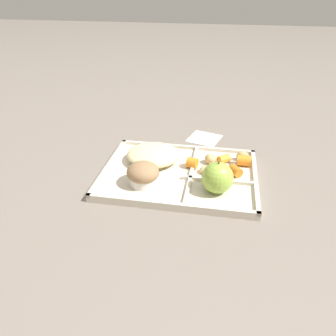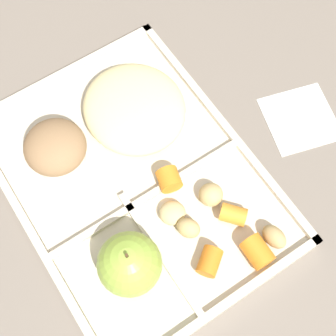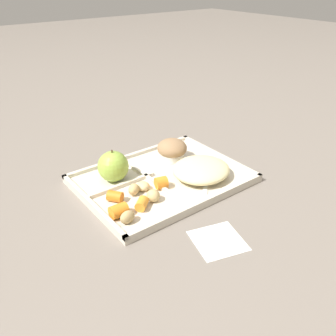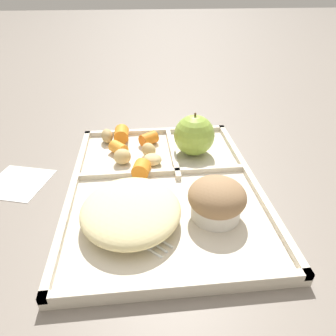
# 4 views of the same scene
# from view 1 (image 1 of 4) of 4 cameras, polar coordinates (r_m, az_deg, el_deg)

# --- Properties ---
(ground) EXTENTS (6.00, 6.00, 0.00)m
(ground) POSITION_cam_1_polar(r_m,az_deg,el_deg) (0.84, 1.99, -1.52)
(ground) COLOR slate
(lunch_tray) EXTENTS (0.38, 0.29, 0.02)m
(lunch_tray) POSITION_cam_1_polar(r_m,az_deg,el_deg) (0.83, 2.10, -1.17)
(lunch_tray) COLOR beige
(lunch_tray) RESTS_ON ground
(green_apple) EXTENTS (0.07, 0.07, 0.08)m
(green_apple) POSITION_cam_1_polar(r_m,az_deg,el_deg) (0.75, 8.57, -1.68)
(green_apple) COLOR #93B742
(green_apple) RESTS_ON lunch_tray
(bran_muffin) EXTENTS (0.08, 0.08, 0.06)m
(bran_muffin) POSITION_cam_1_polar(r_m,az_deg,el_deg) (0.78, -4.34, -1.07)
(bran_muffin) COLOR silver
(bran_muffin) RESTS_ON lunch_tray
(carrot_slice_center) EXTENTS (0.04, 0.04, 0.02)m
(carrot_slice_center) POSITION_cam_1_polar(r_m,az_deg,el_deg) (0.83, 11.63, -0.47)
(carrot_slice_center) COLOR orange
(carrot_slice_center) RESTS_ON lunch_tray
(carrot_slice_near_corner) EXTENTS (0.03, 0.03, 0.03)m
(carrot_slice_near_corner) POSITION_cam_1_polar(r_m,az_deg,el_deg) (0.85, 4.23, 0.89)
(carrot_slice_near_corner) COLOR orange
(carrot_slice_near_corner) RESTS_ON lunch_tray
(carrot_slice_small) EXTENTS (0.04, 0.03, 0.03)m
(carrot_slice_small) POSITION_cam_1_polar(r_m,az_deg,el_deg) (0.88, 13.04, 1.25)
(carrot_slice_small) COLOR orange
(carrot_slice_small) RESTS_ON lunch_tray
(carrot_slice_edge) EXTENTS (0.04, 0.04, 0.02)m
(carrot_slice_edge) POSITION_cam_1_polar(r_m,az_deg,el_deg) (0.88, 9.63, 1.53)
(carrot_slice_edge) COLOR orange
(carrot_slice_edge) RESTS_ON lunch_tray
(potato_chunk_wedge) EXTENTS (0.04, 0.04, 0.02)m
(potato_chunk_wedge) POSITION_cam_1_polar(r_m,az_deg,el_deg) (0.83, 6.59, -0.28)
(potato_chunk_wedge) COLOR tan
(potato_chunk_wedge) RESTS_ON lunch_tray
(potato_chunk_corner) EXTENTS (0.03, 0.03, 0.03)m
(potato_chunk_corner) POSITION_cam_1_polar(r_m,az_deg,el_deg) (0.87, 7.35, 1.61)
(potato_chunk_corner) COLOR tan
(potato_chunk_corner) RESTS_ON lunch_tray
(potato_chunk_large) EXTENTS (0.04, 0.03, 0.03)m
(potato_chunk_large) POSITION_cam_1_polar(r_m,az_deg,el_deg) (0.83, 8.48, -0.06)
(potato_chunk_large) COLOR tan
(potato_chunk_large) RESTS_ON lunch_tray
(potato_chunk_golden) EXTENTS (0.04, 0.03, 0.03)m
(potato_chunk_golden) POSITION_cam_1_polar(r_m,az_deg,el_deg) (0.90, 12.78, 2.07)
(potato_chunk_golden) COLOR tan
(potato_chunk_golden) RESTS_ON lunch_tray
(egg_noodle_pile) EXTENTS (0.14, 0.13, 0.04)m
(egg_noodle_pile) POSITION_cam_1_polar(r_m,az_deg,el_deg) (0.88, -2.56, 2.32)
(egg_noodle_pile) COLOR beige
(egg_noodle_pile) RESTS_ON lunch_tray
(meatball_center) EXTENTS (0.03, 0.03, 0.03)m
(meatball_center) POSITION_cam_1_polar(r_m,az_deg,el_deg) (0.88, -2.35, 2.16)
(meatball_center) COLOR brown
(meatball_center) RESTS_ON lunch_tray
(meatball_side) EXTENTS (0.04, 0.04, 0.04)m
(meatball_side) POSITION_cam_1_polar(r_m,az_deg,el_deg) (0.88, -2.16, 2.33)
(meatball_side) COLOR #755B4C
(meatball_side) RESTS_ON lunch_tray
(plastic_fork) EXTENTS (0.12, 0.12, 0.00)m
(plastic_fork) POSITION_cam_1_polar(r_m,az_deg,el_deg) (0.89, -3.33, 1.50)
(plastic_fork) COLOR white
(plastic_fork) RESTS_ON lunch_tray
(paper_napkin) EXTENTS (0.11, 0.11, 0.00)m
(paper_napkin) POSITION_cam_1_polar(r_m,az_deg,el_deg) (1.04, 6.32, 5.15)
(paper_napkin) COLOR white
(paper_napkin) RESTS_ON ground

